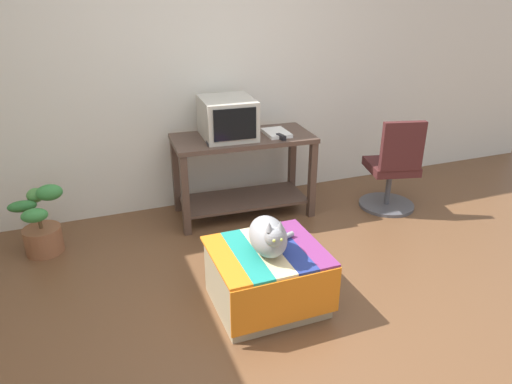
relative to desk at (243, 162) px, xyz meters
name	(u,v)px	position (x,y,z in m)	size (l,w,h in m)	color
ground_plane	(294,324)	(-0.23, -1.60, -0.50)	(14.00, 14.00, 0.00)	brown
back_wall	(201,66)	(-0.23, 0.45, 0.80)	(8.00, 0.10, 2.60)	silver
desk	(243,162)	(0.00, 0.00, 0.00)	(1.26, 0.64, 0.75)	#4C382D
tv_monitor	(227,118)	(-0.13, 0.04, 0.41)	(0.46, 0.53, 0.34)	#BCB7A8
keyboard	(230,141)	(-0.16, -0.12, 0.26)	(0.40, 0.15, 0.02)	#333338
book	(276,133)	(0.29, -0.06, 0.26)	(0.20, 0.29, 0.03)	white
ottoman_with_blanket	(267,277)	(-0.32, -1.35, -0.30)	(0.71, 0.66, 0.41)	tan
cat	(269,236)	(-0.32, -1.39, 0.04)	(0.37, 0.38, 0.29)	gray
potted_plant	(41,227)	(-1.72, -0.09, -0.28)	(0.41, 0.40, 0.56)	brown
office_chair	(393,171)	(1.32, -0.41, -0.12)	(0.52, 0.52, 0.89)	#4C4C51
stapler	(281,137)	(0.28, -0.20, 0.26)	(0.04, 0.11, 0.04)	black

